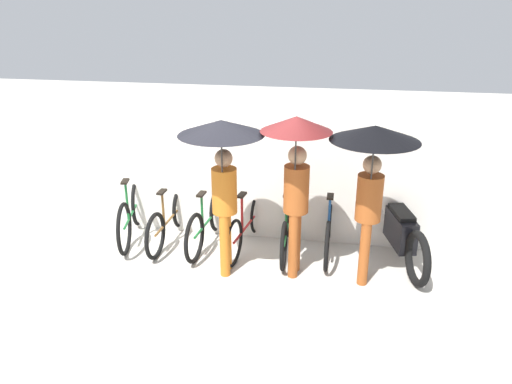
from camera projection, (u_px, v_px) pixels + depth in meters
ground_plane at (204, 293)px, 6.22m from camera, size 30.00×30.00×0.00m
back_wall at (232, 178)px, 7.46m from camera, size 11.93×0.12×1.81m
parked_bicycle_0 at (131, 213)px, 7.51m from camera, size 0.52×1.73×1.06m
parked_bicycle_1 at (169, 219)px, 7.43m from camera, size 0.44×1.73×1.03m
parked_bicycle_2 at (207, 221)px, 7.32m from camera, size 0.44×1.75×1.11m
parked_bicycle_3 at (247, 225)px, 7.24m from camera, size 0.44×1.75×0.98m
parked_bicycle_4 at (287, 228)px, 7.14m from camera, size 0.44×1.69×1.01m
parked_bicycle_5 at (329, 229)px, 7.10m from camera, size 0.44×1.67×1.01m
pedestrian_leading at (222, 155)px, 6.01m from camera, size 1.04×1.04×2.11m
pedestrian_center at (296, 160)px, 6.01m from camera, size 0.86×0.86×2.16m
pedestrian_trailing at (373, 161)px, 5.81m from camera, size 1.04×1.04×2.10m
motorcycle at (400, 231)px, 6.93m from camera, size 0.75×2.08×0.93m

